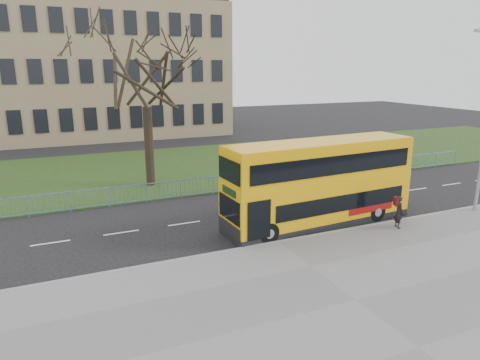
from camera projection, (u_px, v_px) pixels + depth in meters
ground at (262, 232)px, 19.77m from camera, size 120.00×120.00×0.00m
pavement at (356, 302)px, 13.78m from camera, size 80.00×10.50×0.12m
kerb at (278, 243)px, 18.38m from camera, size 80.00×0.20×0.14m
grass_verge at (178, 167)px, 32.43m from camera, size 80.00×15.40×0.08m
guard_railing at (213, 185)px, 25.48m from camera, size 40.00×0.12×1.10m
bare_tree at (146, 91)px, 25.94m from camera, size 8.24×8.24×11.78m
civic_building at (81, 71)px, 47.05m from camera, size 30.00×15.00×14.00m
yellow_bus at (320, 181)px, 20.30m from camera, size 9.67×2.84×4.00m
pedestrian at (399, 212)px, 19.80m from camera, size 0.48×0.63×1.53m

